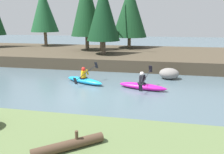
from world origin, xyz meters
TOP-DOWN VIEW (x-y plane):
  - ground_plane at (0.00, 0.00)m, footprint 90.00×90.00m
  - riverbank_far at (0.00, 10.24)m, footprint 44.00×10.11m
  - conifer_tree_left at (-9.80, 13.37)m, footprint 3.16×3.16m
  - conifer_tree_mid_left at (-3.84, 10.49)m, footprint 3.07×3.07m
  - conifer_tree_centre at (-1.62, 8.10)m, footprint 2.85×2.85m
  - conifer_tree_mid_right at (0.03, 13.25)m, footprint 3.70×3.70m
  - bare_tree_upstream at (-2.26, 10.13)m, footprint 3.64×3.60m
  - kayaker_lead at (2.22, 1.32)m, footprint 2.79×2.05m
  - kayaker_middle at (-1.35, 1.88)m, footprint 2.71×1.96m
  - boulder_midstream at (3.78, 3.96)m, footprint 1.28×1.00m
  - driftwood_log at (0.88, -6.12)m, footprint 1.50×1.26m

SIDE VIEW (x-z plane):
  - ground_plane at x=0.00m, z-range 0.00..0.00m
  - kayaker_lead at x=2.22m, z-range -0.38..0.82m
  - kayaker_middle at x=-1.35m, z-range -0.38..0.82m
  - boulder_midstream at x=3.78m, z-range 0.00..0.72m
  - riverbank_far at x=0.00m, z-range 0.00..0.91m
  - driftwood_log at x=0.88m, z-range 0.63..1.07m
  - bare_tree_upstream at x=-2.26m, z-range 0.72..7.33m
  - conifer_tree_centre at x=-1.62m, z-range 1.48..7.39m
  - conifer_tree_mid_right at x=0.03m, z-range 1.47..8.04m
  - conifer_tree_left at x=-9.80m, z-range 1.69..8.17m
  - conifer_tree_mid_left at x=-3.84m, z-range 1.59..8.74m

